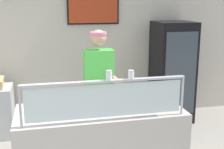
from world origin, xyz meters
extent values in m
cube|color=beige|center=(0.92, 2.61, 1.35)|extent=(6.23, 0.08, 2.70)
cube|color=black|center=(1.22, 2.55, 2.00)|extent=(0.89, 0.04, 0.56)
cube|color=#B23819|center=(1.22, 2.53, 2.00)|extent=(0.84, 0.01, 0.51)
cube|color=#BCB7B2|center=(0.92, 0.39, 0.47)|extent=(1.83, 0.78, 0.95)
cylinder|color=#B2B5BC|center=(0.10, 0.06, 1.16)|extent=(0.02, 0.02, 0.42)
cylinder|color=#B2B5BC|center=(1.73, 0.06, 1.16)|extent=(0.02, 0.02, 0.42)
cube|color=silver|center=(0.92, 0.06, 1.16)|extent=(1.57, 0.01, 0.34)
cube|color=#B2B5BC|center=(0.92, 0.06, 1.36)|extent=(1.63, 0.06, 0.02)
cylinder|color=#9EA0A8|center=(0.99, 0.45, 0.96)|extent=(0.43, 0.43, 0.01)
cylinder|color=tan|center=(0.99, 0.45, 0.97)|extent=(0.41, 0.41, 0.02)
cylinder|color=gold|center=(0.99, 0.45, 0.98)|extent=(0.35, 0.35, 0.01)
cube|color=#ADAFB7|center=(1.00, 0.43, 0.99)|extent=(0.13, 0.29, 0.01)
cylinder|color=white|center=(0.95, 0.06, 1.41)|extent=(0.06, 0.06, 0.08)
cylinder|color=white|center=(0.95, 0.06, 1.40)|extent=(0.05, 0.05, 0.05)
cylinder|color=silver|center=(0.95, 0.06, 1.46)|extent=(0.06, 0.06, 0.02)
cylinder|color=white|center=(1.17, 0.06, 1.40)|extent=(0.06, 0.06, 0.07)
cylinder|color=red|center=(1.17, 0.06, 1.39)|extent=(0.05, 0.05, 0.04)
cylinder|color=silver|center=(1.17, 0.06, 1.45)|extent=(0.06, 0.06, 0.02)
cylinder|color=#23232D|center=(0.93, 1.10, 0.47)|extent=(0.13, 0.13, 0.95)
cylinder|color=#23232D|center=(1.15, 1.10, 0.47)|extent=(0.13, 0.13, 0.95)
cube|color=#4CD14C|center=(1.04, 1.10, 1.23)|extent=(0.38, 0.21, 0.55)
sphere|color=tan|center=(1.04, 1.10, 1.66)|extent=(0.21, 0.21, 0.21)
cylinder|color=pink|center=(1.04, 1.10, 1.71)|extent=(0.21, 0.21, 0.04)
cylinder|color=tan|center=(1.22, 0.88, 1.13)|extent=(0.08, 0.34, 0.08)
cube|color=black|center=(2.56, 2.17, 0.88)|extent=(0.65, 0.66, 1.77)
cube|color=#38424C|center=(2.56, 1.83, 0.92)|extent=(0.55, 0.02, 1.41)
cylinder|color=red|center=(2.37, 1.94, 0.97)|extent=(0.06, 0.06, 0.20)
cylinder|color=blue|center=(2.46, 1.94, 0.97)|extent=(0.06, 0.06, 0.20)
cylinder|color=green|center=(2.56, 1.94, 0.97)|extent=(0.06, 0.06, 0.20)
cylinder|color=blue|center=(2.65, 1.94, 0.97)|extent=(0.06, 0.06, 0.20)
cylinder|color=green|center=(2.75, 1.94, 0.97)|extent=(0.06, 0.06, 0.20)
camera|label=1|loc=(0.33, -2.75, 2.13)|focal=49.08mm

